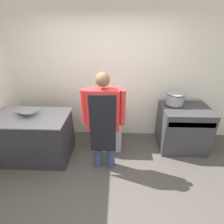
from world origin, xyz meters
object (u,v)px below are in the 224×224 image
fridge_unit (107,126)px  mixing_bowl (30,113)px  stock_pot (175,98)px  person_cook (103,118)px  stove (183,128)px

fridge_unit → mixing_bowl: (-1.31, -0.45, 0.52)m
fridge_unit → mixing_bowl: size_ratio=2.52×
fridge_unit → stock_pot: 1.45m
stock_pot → person_cook: bearing=-149.6°
fridge_unit → person_cook: person_cook is taller
person_cook → mixing_bowl: bearing=169.2°
person_cook → stove: bearing=22.9°
mixing_bowl → stock_pot: bearing=11.3°
stock_pot → fridge_unit: bearing=-176.8°
fridge_unit → stock_pot: bearing=3.2°
person_cook → stock_pot: (1.32, 0.77, 0.05)m
stove → stock_pot: 0.63m
stove → fridge_unit: stove is taller
stove → stock_pot: (-0.20, 0.13, 0.58)m
stove → fridge_unit: (-1.51, 0.06, -0.04)m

